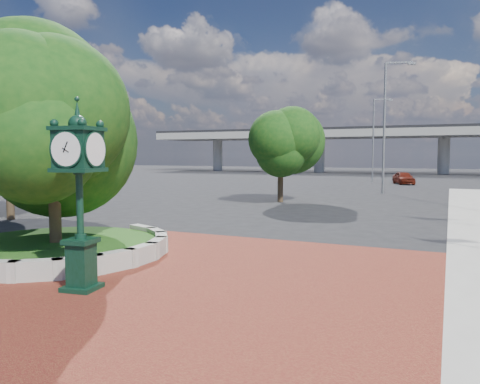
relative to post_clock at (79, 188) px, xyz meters
name	(u,v)px	position (x,y,z in m)	size (l,w,h in m)	color
ground	(198,271)	(1.48, 2.68, -2.35)	(200.00, 200.00, 0.00)	black
plaza	(178,279)	(1.48, 1.68, -2.33)	(12.00, 12.00, 0.04)	maroon
planter_wall	(116,252)	(-1.23, 2.68, -2.08)	(2.96, 6.77, 0.54)	#9E9B93
grass_bed	(56,248)	(-3.52, 2.68, -2.15)	(6.10, 6.10, 0.40)	#1F4B15
overpass	(409,133)	(1.26, 72.68, 4.19)	(90.00, 12.00, 7.50)	#9E9B93
tree_planter	(52,133)	(-3.52, 2.68, 1.38)	(5.20, 5.20, 6.33)	#38281C
tree_northwest	(7,132)	(-11.52, 7.68, 1.78)	(5.60, 5.60, 6.93)	#38281C
tree_street	(281,152)	(-2.52, 20.68, 0.89)	(4.40, 4.40, 5.45)	#38281C
post_clock	(79,188)	(0.00, 0.00, 0.00)	(1.00, 1.00, 4.28)	black
parked_car	(404,178)	(3.09, 43.41, -1.69)	(1.56, 3.89, 1.32)	#611A0D
street_lamp_near	(388,117)	(2.89, 30.47, 3.66)	(2.26, 0.77, 10.25)	slate
street_lamp_far	(375,134)	(-0.16, 45.41, 3.03)	(1.99, 0.85, 9.17)	slate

